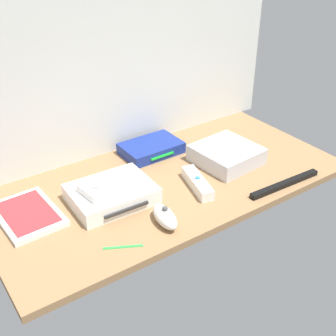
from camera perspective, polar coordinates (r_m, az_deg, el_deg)
name	(u,v)px	position (r cm, az deg, el deg)	size (l,w,h in cm)	color
ground_plane	(168,183)	(124.44, 0.00, -1.98)	(100.00, 48.00, 2.00)	#936D47
back_wall	(119,47)	(130.33, -6.38, 15.31)	(110.00, 1.20, 64.00)	silver
game_console	(112,194)	(115.11, -7.27, -3.35)	(21.52, 17.04, 4.40)	white
mini_computer	(226,154)	(132.48, 7.56, 1.74)	(18.30, 18.30, 5.30)	silver
game_case	(28,214)	(114.79, -17.67, -5.74)	(14.48, 19.62, 1.56)	white
network_router	(151,148)	(136.95, -2.19, 2.58)	(18.09, 12.49, 3.40)	navy
remote_wand	(197,183)	(120.15, 3.82, -1.95)	(7.35, 15.23, 3.40)	white
remote_nunchuk	(165,217)	(106.59, -0.39, -6.30)	(5.83, 10.54, 5.10)	white
remote_classic_pad	(109,185)	(113.04, -7.58, -2.13)	(15.25, 9.66, 2.40)	white
sensor_bar	(285,184)	(125.17, 14.86, -2.00)	(24.00, 1.80, 1.40)	black
stylus_pen	(123,246)	(101.38, -5.82, -10.00)	(0.70, 0.70, 9.00)	green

